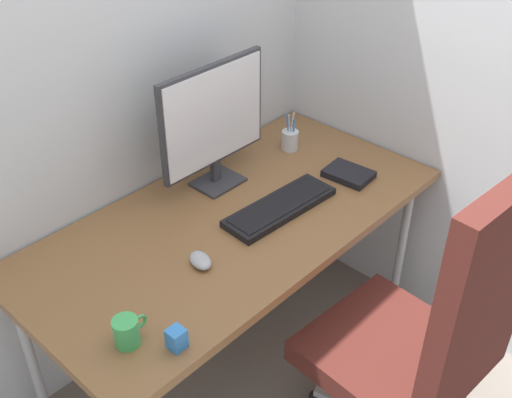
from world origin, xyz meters
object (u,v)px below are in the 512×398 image
(keyboard, at_px, (280,207))
(office_chair, at_px, (430,334))
(mouse, at_px, (200,260))
(pen_holder, at_px, (290,139))
(desk_clamp_accessory, at_px, (177,339))
(monitor, at_px, (214,120))
(coffee_mug, at_px, (127,332))
(notebook, at_px, (348,174))

(keyboard, bearing_deg, office_chair, -94.29)
(mouse, bearing_deg, pen_holder, 37.07)
(desk_clamp_accessory, bearing_deg, monitor, 38.64)
(mouse, xyz_separation_m, coffee_mug, (-0.37, -0.10, 0.03))
(monitor, xyz_separation_m, desk_clamp_accessory, (-0.67, -0.54, -0.24))
(office_chair, distance_m, pen_holder, 1.05)
(monitor, distance_m, desk_clamp_accessory, 0.89)
(mouse, distance_m, coffee_mug, 0.39)
(mouse, distance_m, pen_holder, 0.83)
(pen_holder, height_order, desk_clamp_accessory, pen_holder)
(office_chair, height_order, coffee_mug, office_chair)
(coffee_mug, bearing_deg, notebook, 3.06)
(coffee_mug, bearing_deg, pen_holder, 18.23)
(office_chair, relative_size, notebook, 6.82)
(monitor, bearing_deg, office_chair, -91.26)
(keyboard, height_order, coffee_mug, coffee_mug)
(mouse, height_order, coffee_mug, coffee_mug)
(coffee_mug, bearing_deg, monitor, 29.22)
(pen_holder, bearing_deg, mouse, -160.30)
(office_chair, bearing_deg, desk_clamp_accessory, 145.01)
(keyboard, distance_m, notebook, 0.36)
(notebook, bearing_deg, office_chair, -128.16)
(desk_clamp_accessory, bearing_deg, keyboard, 17.87)
(office_chair, distance_m, mouse, 0.77)
(keyboard, relative_size, pen_holder, 2.76)
(notebook, distance_m, desk_clamp_accessory, 1.07)
(office_chair, xyz_separation_m, mouse, (-0.36, 0.67, 0.14))
(keyboard, bearing_deg, coffee_mug, -171.89)
(desk_clamp_accessory, bearing_deg, pen_holder, 24.77)
(keyboard, bearing_deg, desk_clamp_accessory, -162.13)
(notebook, bearing_deg, keyboard, 167.13)
(notebook, relative_size, desk_clamp_accessory, 2.76)
(monitor, relative_size, coffee_mug, 4.54)
(desk_clamp_accessory, bearing_deg, notebook, 9.37)
(monitor, height_order, desk_clamp_accessory, monitor)
(keyboard, height_order, pen_holder, pen_holder)
(monitor, relative_size, keyboard, 1.06)
(monitor, xyz_separation_m, notebook, (0.39, -0.36, -0.26))
(keyboard, relative_size, desk_clamp_accessory, 7.11)
(monitor, distance_m, keyboard, 0.41)
(coffee_mug, xyz_separation_m, desk_clamp_accessory, (0.08, -0.11, -0.01))
(coffee_mug, bearing_deg, office_chair, -37.76)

